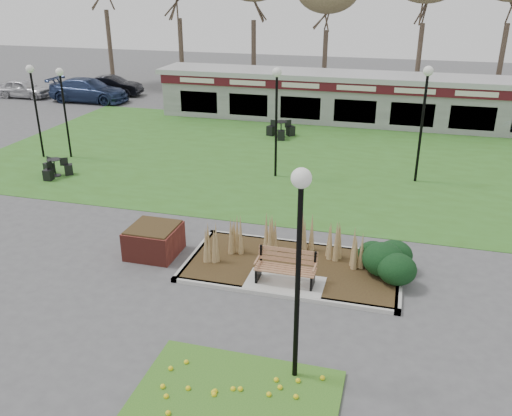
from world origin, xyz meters
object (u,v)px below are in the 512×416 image
(lamp_post_far_left, at_px, (33,91))
(car_silver, at_px, (24,89))
(lamp_post_mid_right, at_px, (277,99))
(car_black, at_px, (112,86))
(bistro_set_c, at_px, (281,132))
(car_blue, at_px, (89,90))
(brick_planter, at_px, (154,240))
(lamp_post_far_right, at_px, (425,99))
(bistro_set_a, at_px, (55,170))
(park_bench, at_px, (286,267))
(lamp_post_mid_left, at_px, (62,93))
(food_pavilion, at_px, (358,98))
(lamp_post_near_left, at_px, (299,232))

(lamp_post_far_left, relative_size, car_silver, 1.12)
(lamp_post_mid_right, relative_size, car_black, 1.08)
(car_black, bearing_deg, bistro_set_c, -126.74)
(car_silver, height_order, car_blue, car_blue)
(car_blue, bearing_deg, brick_planter, -144.56)
(lamp_post_far_right, xyz_separation_m, car_blue, (-22.33, 10.91, -2.72))
(bistro_set_a, bearing_deg, park_bench, -28.20)
(lamp_post_mid_right, relative_size, car_blue, 0.83)
(car_silver, bearing_deg, lamp_post_mid_left, -136.72)
(food_pavilion, height_order, lamp_post_far_left, lamp_post_far_left)
(lamp_post_near_left, bearing_deg, lamp_post_mid_right, 105.36)
(bistro_set_a, bearing_deg, car_silver, 130.73)
(bistro_set_a, relative_size, car_silver, 0.37)
(lamp_post_near_left, distance_m, bistro_set_c, 19.79)
(park_bench, relative_size, lamp_post_far_left, 0.39)
(car_blue, bearing_deg, food_pavilion, -93.52)
(bistro_set_c, xyz_separation_m, car_silver, (-20.54, 5.54, 0.37))
(bistro_set_c, height_order, car_silver, car_silver)
(car_blue, bearing_deg, lamp_post_mid_left, -152.99)
(food_pavilion, height_order, lamp_post_far_right, lamp_post_far_right)
(brick_planter, xyz_separation_m, lamp_post_far_right, (7.90, 9.09, 3.07))
(car_black, bearing_deg, lamp_post_far_left, -171.67)
(lamp_post_near_left, xyz_separation_m, car_black, (-19.39, 26.93, -2.79))
(car_silver, bearing_deg, brick_planter, -136.22)
(lamp_post_mid_left, distance_m, lamp_post_mid_right, 10.28)
(lamp_post_near_left, relative_size, lamp_post_far_left, 1.09)
(lamp_post_far_right, height_order, bistro_set_c, lamp_post_far_right)
(car_silver, bearing_deg, park_bench, -131.55)
(food_pavilion, xyz_separation_m, car_blue, (-18.83, 1.04, -0.66))
(car_silver, xyz_separation_m, car_blue, (5.37, 0.00, 0.15))
(bistro_set_a, bearing_deg, lamp_post_near_left, -38.16)
(lamp_post_far_left, bearing_deg, lamp_post_mid_left, 16.06)
(car_blue, bearing_deg, bistro_set_c, -110.42)
(bistro_set_c, relative_size, car_black, 0.36)
(food_pavilion, xyz_separation_m, lamp_post_far_left, (-14.00, -11.14, 1.74))
(park_bench, distance_m, lamp_post_near_left, 4.86)
(lamp_post_near_left, distance_m, car_blue, 31.65)
(car_black, relative_size, car_blue, 0.78)
(lamp_post_far_left, distance_m, car_blue, 13.32)
(car_black, bearing_deg, lamp_post_mid_left, -166.66)
(brick_planter, height_order, car_blue, car_blue)
(food_pavilion, distance_m, lamp_post_far_right, 10.68)
(car_black, height_order, car_blue, car_blue)
(bistro_set_a, relative_size, bistro_set_c, 0.92)
(brick_planter, relative_size, car_blue, 0.27)
(lamp_post_mid_left, bearing_deg, car_blue, 117.38)
(lamp_post_far_right, relative_size, bistro_set_a, 3.37)
(lamp_post_near_left, xyz_separation_m, car_silver, (-25.23, 24.50, -2.83))
(car_silver, bearing_deg, lamp_post_far_left, -140.98)
(lamp_post_mid_right, bearing_deg, bistro_set_a, -164.64)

